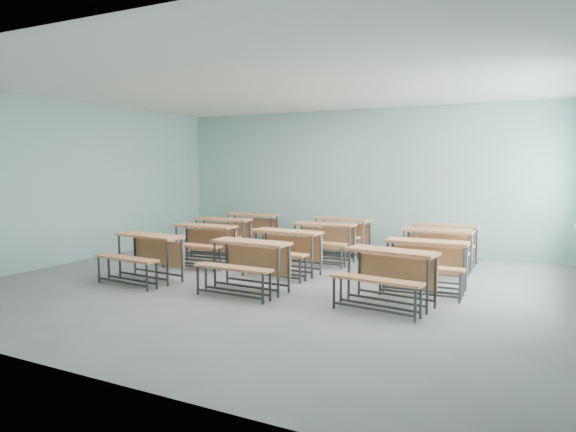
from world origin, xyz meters
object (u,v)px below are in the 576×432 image
desk_unit_r2c2 (436,244)px  desk_unit_r3c1 (340,230)px  desk_unit_r0c2 (388,269)px  desk_unit_r1c2 (425,258)px  desk_unit_r2c1 (322,237)px  desk_unit_r0c0 (145,250)px  desk_unit_r3c2 (444,238)px  desk_unit_r1c1 (285,245)px  desk_unit_r1c0 (202,239)px  desk_unit_r3c0 (250,225)px  desk_unit_r0c1 (247,258)px  desk_unit_r2c0 (221,231)px

desk_unit_r2c2 → desk_unit_r3c1: size_ratio=0.93×
desk_unit_r0c2 → desk_unit_r1c2: bearing=83.1°
desk_unit_r0c2 → desk_unit_r2c1: same height
desk_unit_r0c0 → desk_unit_r3c2: (4.18, 3.79, 0.00)m
desk_unit_r1c1 → desk_unit_r1c2: size_ratio=1.00×
desk_unit_r0c2 → desk_unit_r1c0: same height
desk_unit_r0c0 → desk_unit_r3c0: same height
desk_unit_r0c1 → desk_unit_r2c1: same height
desk_unit_r1c1 → desk_unit_r1c2: bearing=0.2°
desk_unit_r0c1 → desk_unit_r1c1: same height
desk_unit_r2c1 → desk_unit_r2c2: 2.21m
desk_unit_r1c1 → desk_unit_r2c2: size_ratio=1.03×
desk_unit_r1c2 → desk_unit_r3c1: bearing=131.2°
desk_unit_r2c0 → desk_unit_r2c1: (2.33, 0.15, 0.00)m
desk_unit_r2c1 → desk_unit_r0c2: bearing=-52.8°
desk_unit_r2c0 → desk_unit_r2c1: same height
desk_unit_r2c0 → desk_unit_r3c2: bearing=7.1°
desk_unit_r1c2 → desk_unit_r2c1: 2.74m
desk_unit_r2c2 → desk_unit_r3c1: 2.45m
desk_unit_r2c2 → desk_unit_r3c0: 4.64m
desk_unit_r3c0 → desk_unit_r3c2: bearing=-5.5°
desk_unit_r2c1 → desk_unit_r3c1: (-0.03, 1.05, 0.00)m
desk_unit_r0c0 → desk_unit_r2c2: (4.20, 2.91, 0.00)m
desk_unit_r0c1 → desk_unit_r3c2: bearing=59.4°
desk_unit_r2c1 → desk_unit_r3c2: same height
desk_unit_r0c0 → desk_unit_r0c2: (4.05, 0.33, 0.00)m
desk_unit_r2c1 → desk_unit_r3c1: same height
desk_unit_r1c0 → desk_unit_r2c0: size_ratio=0.96×
desk_unit_r1c1 → desk_unit_r2c1: 1.34m
desk_unit_r1c2 → desk_unit_r2c0: same height
desk_unit_r1c1 → desk_unit_r2c2: same height
desk_unit_r3c1 → desk_unit_r3c2: bearing=3.7°
desk_unit_r1c2 → desk_unit_r3c2: size_ratio=1.02×
desk_unit_r1c0 → desk_unit_r1c1: bearing=-2.8°
desk_unit_r2c2 → desk_unit_r3c2: size_ratio=1.00×
desk_unit_r1c2 → desk_unit_r3c2: bearing=91.1°
desk_unit_r0c2 → desk_unit_r3c1: 4.15m
desk_unit_r1c2 → desk_unit_r2c1: bearing=146.0°
desk_unit_r2c0 → desk_unit_r3c0: 1.22m
desk_unit_r1c1 → desk_unit_r2c1: bearing=86.2°
desk_unit_r0c2 → desk_unit_r3c2: size_ratio=1.07×
desk_unit_r0c0 → desk_unit_r0c2: size_ratio=0.99×
desk_unit_r1c0 → desk_unit_r3c0: same height
desk_unit_r0c0 → desk_unit_r1c0: same height
desk_unit_r0c1 → desk_unit_r3c1: size_ratio=0.95×
desk_unit_r1c2 → desk_unit_r3c1: 3.43m
desk_unit_r3c2 → desk_unit_r2c1: bearing=-156.6°
desk_unit_r1c0 → desk_unit_r2c2: same height
desk_unit_r2c1 → desk_unit_r0c1: bearing=-93.7°
desk_unit_r2c2 → desk_unit_r3c0: bearing=167.1°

